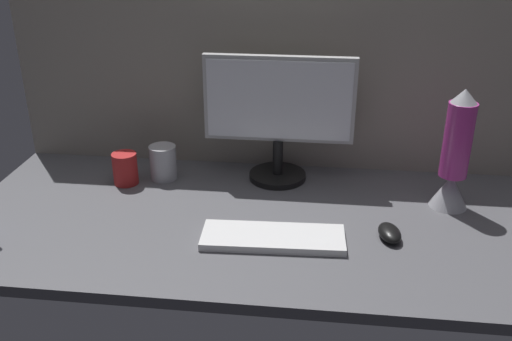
{
  "coord_description": "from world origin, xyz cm",
  "views": [
    {
      "loc": [
        9.14,
        -138.8,
        78.38
      ],
      "look_at": [
        -1.35,
        0.0,
        14.0
      ],
      "focal_mm": 39.8,
      "sensor_mm": 36.0,
      "label": 1
    }
  ],
  "objects": [
    {
      "name": "monitor",
      "position": [
        -3.37,
        25.13,
        22.11
      ],
      "size": [
        46.03,
        18.0,
        39.31
      ],
      "color": "black",
      "rests_on": "ground_plane"
    },
    {
      "name": "lava_lamp",
      "position": [
        47.23,
        11.84,
        14.72
      ],
      "size": [
        10.72,
        10.72,
        35.08
      ],
      "color": "#A5A5AD",
      "rests_on": "ground_plane"
    },
    {
      "name": "cubicle_wall_back",
      "position": [
        0.0,
        37.5,
        28.51
      ],
      "size": [
        180.0,
        5.0,
        57.02
      ],
      "color": "gray",
      "rests_on": "ground_plane"
    },
    {
      "name": "keyboard",
      "position": [
        -1.35,
        -13.28,
        1.0
      ],
      "size": [
        37.54,
        14.62,
        2.0
      ],
      "primitive_type": "cube",
      "rotation": [
        0.0,
        0.0,
        0.04
      ],
      "color": "silver",
      "rests_on": "ground_plane"
    },
    {
      "name": "mug_red_plastic",
      "position": [
        -50.18,
        15.37,
        5.0
      ],
      "size": [
        7.66,
        7.66,
        10.01
      ],
      "color": "red",
      "rests_on": "ground_plane"
    },
    {
      "name": "mouse",
      "position": [
        28.7,
        -8.5,
        1.7
      ],
      "size": [
        7.37,
        10.51,
        3.4
      ],
      "primitive_type": "ellipsoid",
      "rotation": [
        0.0,
        0.0,
        0.2
      ],
      "color": "black",
      "rests_on": "ground_plane"
    },
    {
      "name": "ground_plane",
      "position": [
        0.0,
        0.0,
        -1.5
      ],
      "size": [
        180.0,
        80.0,
        3.0
      ],
      "primitive_type": "cube",
      "color": "#515156"
    },
    {
      "name": "mug_steel",
      "position": [
        -39.38,
        20.33,
        5.47
      ],
      "size": [
        8.45,
        8.45,
        10.95
      ],
      "color": "#B2B2B7",
      "rests_on": "ground_plane"
    }
  ]
}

